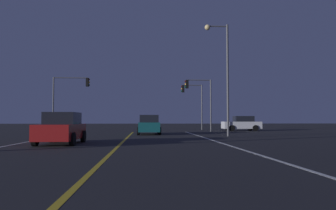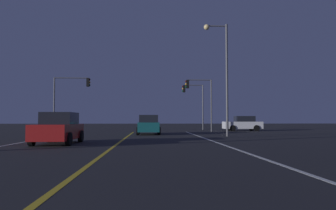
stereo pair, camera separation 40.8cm
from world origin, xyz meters
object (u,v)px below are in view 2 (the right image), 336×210
object	(u,v)px
car_crossing_side	(243,124)
street_lamp_right_far	(222,66)
traffic_light_far_right	(193,97)
car_oncoming	(59,129)
traffic_light_near_right	(199,93)
traffic_light_near_left	(71,91)
car_ahead_far	(149,125)

from	to	relation	value
car_crossing_side	street_lamp_right_far	distance (m)	13.38
car_crossing_side	street_lamp_right_far	world-z (taller)	street_lamp_right_far
traffic_light_far_right	street_lamp_right_far	world-z (taller)	street_lamp_right_far
traffic_light_far_right	street_lamp_right_far	xyz separation A→B (m)	(0.24, -14.91, 1.33)
traffic_light_far_right	car_oncoming	bearing A→B (deg)	64.77
traffic_light_near_right	car_crossing_side	bearing A→B (deg)	-158.72
car_crossing_side	traffic_light_near_left	xyz separation A→B (m)	(-18.90, -2.08, 3.46)
traffic_light_near_left	traffic_light_far_right	xyz separation A→B (m)	(13.66, 5.50, -0.12)
car_ahead_far	traffic_light_near_right	size ratio (longest dim) A/B	0.77
traffic_light_near_left	traffic_light_far_right	size ratio (longest dim) A/B	1.02
car_crossing_side	car_ahead_far	size ratio (longest dim) A/B	1.00
car_oncoming	street_lamp_right_far	world-z (taller)	street_lamp_right_far
car_oncoming	car_crossing_side	bearing A→B (deg)	139.85
car_crossing_side	car_ahead_far	distance (m)	13.25
traffic_light_near_right	traffic_light_far_right	bearing A→B (deg)	-91.17
car_ahead_far	street_lamp_right_far	xyz separation A→B (m)	(5.74, -3.72, 4.67)
car_ahead_far	car_oncoming	bearing A→B (deg)	155.78
traffic_light_far_right	car_ahead_far	bearing A→B (deg)	63.83
car_crossing_side	traffic_light_far_right	xyz separation A→B (m)	(-5.24, 3.42, 3.34)
car_crossing_side	traffic_light_near_left	world-z (taller)	traffic_light_near_left
traffic_light_near_left	car_crossing_side	bearing A→B (deg)	6.29
car_oncoming	traffic_light_near_right	distance (m)	19.51
street_lamp_right_far	traffic_light_far_right	bearing A→B (deg)	-89.08
street_lamp_right_far	traffic_light_near_right	bearing A→B (deg)	-87.86
car_oncoming	traffic_light_near_left	distance (m)	17.02
traffic_light_near_right	car_oncoming	bearing A→B (deg)	58.07
car_oncoming	traffic_light_near_left	xyz separation A→B (m)	(-3.38, 16.32, 3.46)
car_crossing_side	traffic_light_near_left	size ratio (longest dim) A/B	0.75
car_ahead_far	traffic_light_near_left	size ratio (longest dim) A/B	0.75
traffic_light_near_right	traffic_light_near_left	bearing A→B (deg)	0.00
car_crossing_side	traffic_light_near_right	world-z (taller)	traffic_light_near_right
traffic_light_near_left	traffic_light_far_right	distance (m)	14.72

